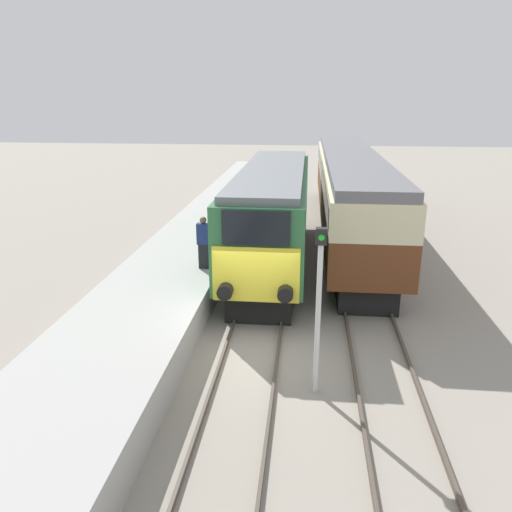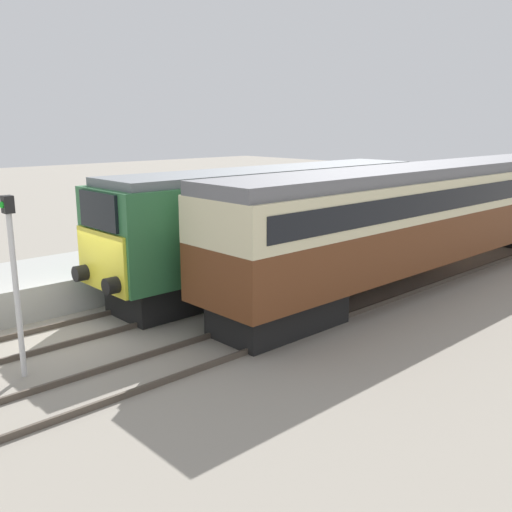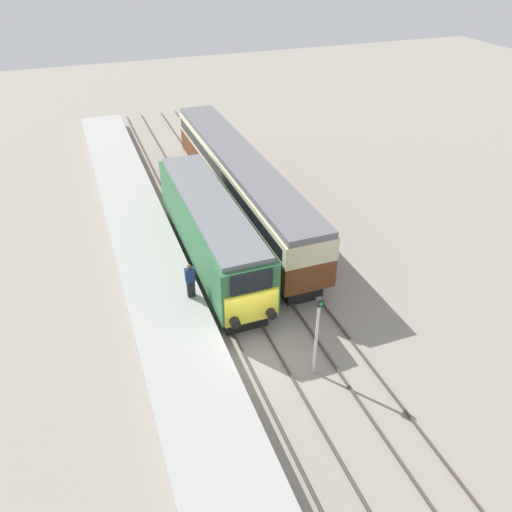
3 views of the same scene
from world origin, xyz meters
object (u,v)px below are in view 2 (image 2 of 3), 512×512
at_px(signal_post, 14,272).
at_px(person_on_platform, 148,234).
at_px(locomotive, 274,220).
at_px(passenger_carriage, 443,208).

bearing_deg(signal_post, person_on_platform, 123.76).
height_order(person_on_platform, signal_post, signal_post).
xyz_separation_m(locomotive, person_on_platform, (-2.06, -3.73, -0.28)).
distance_m(locomotive, person_on_platform, 4.27).
xyz_separation_m(passenger_carriage, person_on_platform, (-5.46, -8.81, -0.56)).
distance_m(locomotive, passenger_carriage, 6.12).
bearing_deg(person_on_platform, locomotive, 61.12).
bearing_deg(locomotive, passenger_carriage, 56.23).
bearing_deg(locomotive, person_on_platform, -118.88).
relative_size(person_on_platform, signal_post, 0.45).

